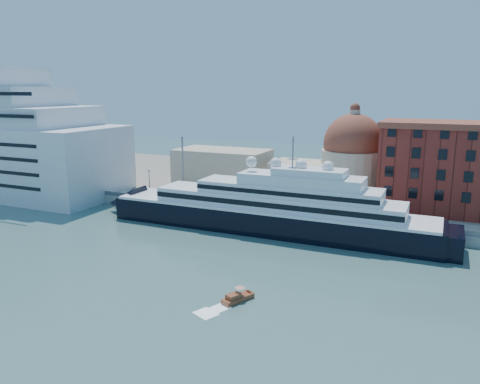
% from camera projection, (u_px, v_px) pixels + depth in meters
% --- Properties ---
extents(ground, '(400.00, 400.00, 0.00)m').
position_uv_depth(ground, '(186.00, 256.00, 95.29)').
color(ground, '#345A58').
rests_on(ground, ground).
extents(quay, '(180.00, 10.00, 2.50)m').
position_uv_depth(quay, '(250.00, 211.00, 125.35)').
color(quay, gray).
rests_on(quay, ground).
extents(land, '(260.00, 72.00, 2.00)m').
position_uv_depth(land, '(296.00, 184.00, 161.98)').
color(land, slate).
rests_on(land, ground).
extents(quay_fence, '(180.00, 0.10, 1.20)m').
position_uv_depth(quay_fence, '(244.00, 208.00, 120.93)').
color(quay_fence, slate).
rests_on(quay_fence, quay).
extents(superyacht, '(89.47, 12.40, 26.74)m').
position_uv_depth(superyacht, '(257.00, 211.00, 112.26)').
color(superyacht, black).
rests_on(superyacht, ground).
extents(service_barge, '(13.40, 4.55, 3.01)m').
position_uv_depth(service_barge, '(64.00, 205.00, 133.66)').
color(service_barge, white).
rests_on(service_barge, ground).
extents(water_taxi, '(3.98, 5.84, 2.65)m').
position_uv_depth(water_taxi, '(237.00, 298.00, 74.89)').
color(water_taxi, maroon).
rests_on(water_taxi, ground).
extents(warehouse, '(43.00, 19.00, 23.25)m').
position_uv_depth(warehouse, '(468.00, 168.00, 118.06)').
color(warehouse, maroon).
rests_on(warehouse, land).
extents(church, '(66.00, 18.00, 25.50)m').
position_uv_depth(church, '(300.00, 164.00, 141.88)').
color(church, beige).
rests_on(church, land).
extents(lamp_posts, '(120.80, 2.40, 18.00)m').
position_uv_depth(lamp_posts, '(205.00, 177.00, 126.97)').
color(lamp_posts, slate).
rests_on(lamp_posts, quay).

